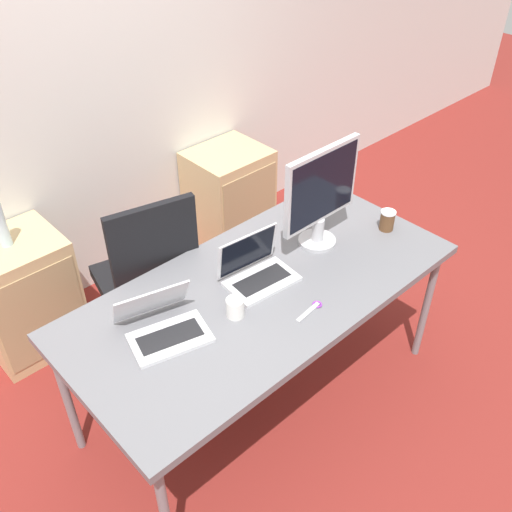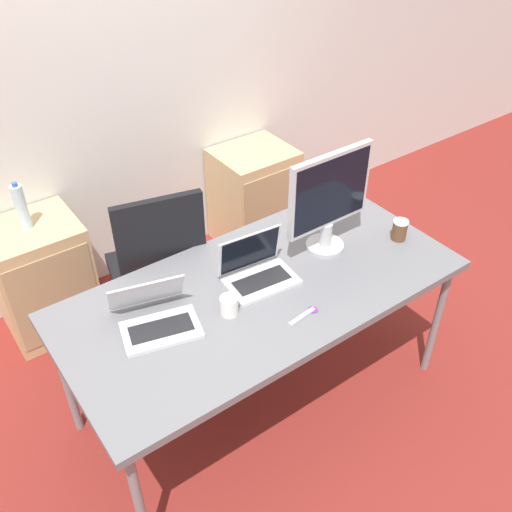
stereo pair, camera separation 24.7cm
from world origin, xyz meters
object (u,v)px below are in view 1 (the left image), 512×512
object	(u,v)px
water_bottle	(0,224)
office_chair	(150,293)
cabinet_left	(24,296)
coffee_cup_brown	(387,220)
laptop_right	(257,271)
laptop_left	(164,326)
cabinet_right	(229,198)
coffee_cup_white	(235,308)
monitor	(321,195)

from	to	relation	value
water_bottle	office_chair	bearing A→B (deg)	-46.38
cabinet_left	coffee_cup_brown	bearing A→B (deg)	-41.54
laptop_right	laptop_left	bearing A→B (deg)	179.40
office_chair	cabinet_right	size ratio (longest dim) A/B	1.52
coffee_cup_white	office_chair	bearing A→B (deg)	88.54
coffee_cup_brown	cabinet_right	bearing A→B (deg)	88.47
coffee_cup_white	coffee_cup_brown	size ratio (longest dim) A/B	0.81
cabinet_right	laptop_right	xyz separation A→B (m)	(-0.80, -1.15, 0.47)
monitor	coffee_cup_white	distance (m)	0.70
cabinet_right	office_chair	bearing A→B (deg)	-152.92
monitor	office_chair	bearing A→B (deg)	135.23
monitor	coffee_cup_brown	size ratio (longest dim) A/B	4.83
laptop_left	monitor	xyz separation A→B (m)	(0.94, -0.00, 0.24)
cabinet_left	office_chair	bearing A→B (deg)	-46.26
cabinet_left	coffee_cup_white	distance (m)	1.43
coffee_cup_white	cabinet_right	bearing A→B (deg)	50.63
cabinet_right	water_bottle	xyz separation A→B (m)	(-1.51, 0.00, 0.49)
cabinet_right	water_bottle	distance (m)	1.59
office_chair	water_bottle	size ratio (longest dim) A/B	3.88
coffee_cup_white	coffee_cup_brown	distance (m)	1.00
office_chair	water_bottle	xyz separation A→B (m)	(-0.50, 0.52, 0.43)
cabinet_left	laptop_left	world-z (taller)	laptop_left
cabinet_right	coffee_cup_brown	distance (m)	1.39
water_bottle	laptop_right	distance (m)	1.35
water_bottle	laptop_right	world-z (taller)	laptop_right
cabinet_right	coffee_cup_white	xyz separation A→B (m)	(-1.04, -1.26, 0.47)
monitor	coffee_cup_white	world-z (taller)	monitor
water_bottle	cabinet_right	bearing A→B (deg)	-0.08
cabinet_left	water_bottle	world-z (taller)	water_bottle
laptop_right	coffee_cup_brown	bearing A→B (deg)	-12.00
laptop_left	coffee_cup_brown	bearing A→B (deg)	-7.45
laptop_left	monitor	distance (m)	0.97
office_chair	cabinet_left	xyz separation A→B (m)	(-0.50, 0.52, -0.05)
monitor	coffee_cup_brown	world-z (taller)	monitor
laptop_left	coffee_cup_white	distance (m)	0.31
office_chair	cabinet_right	world-z (taller)	office_chair
monitor	coffee_cup_brown	distance (m)	0.45
water_bottle	laptop_right	bearing A→B (deg)	-58.22
water_bottle	coffee_cup_white	bearing A→B (deg)	-69.27
laptop_left	coffee_cup_brown	distance (m)	1.30
office_chair	cabinet_left	world-z (taller)	office_chair
water_bottle	monitor	distance (m)	1.62
office_chair	coffee_cup_white	xyz separation A→B (m)	(-0.02, -0.74, 0.41)
cabinet_left	laptop_right	distance (m)	1.43
laptop_right	coffee_cup_white	xyz separation A→B (m)	(-0.23, -0.11, -0.00)
cabinet_left	water_bottle	size ratio (longest dim) A/B	2.55
laptop_left	monitor	world-z (taller)	monitor
water_bottle	coffee_cup_brown	world-z (taller)	water_bottle
monitor	coffee_cup_brown	xyz separation A→B (m)	(0.35, -0.16, -0.23)
laptop_left	water_bottle	bearing A→B (deg)	99.49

